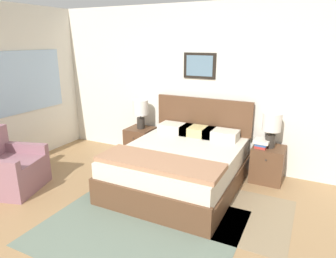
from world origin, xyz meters
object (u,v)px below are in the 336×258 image
(bed, at_px, (180,165))
(nightstand_by_door, at_px, (267,164))
(armchair, at_px, (8,170))
(table_lamp_by_door, at_px, (272,125))
(table_lamp_near_window, at_px, (141,110))
(nightstand_near_window, at_px, (141,142))

(bed, xyz_separation_m, nightstand_by_door, (1.10, 0.73, -0.05))
(armchair, height_order, table_lamp_by_door, table_lamp_by_door)
(armchair, xyz_separation_m, table_lamp_near_window, (1.02, 1.90, 0.57))
(armchair, distance_m, nightstand_near_window, 2.14)
(nightstand_by_door, bearing_deg, table_lamp_by_door, 64.48)
(nightstand_by_door, bearing_deg, armchair, -149.46)
(nightstand_by_door, bearing_deg, nightstand_near_window, 180.00)
(table_lamp_near_window, bearing_deg, armchair, -118.18)
(bed, distance_m, armchair, 2.41)
(nightstand_near_window, bearing_deg, table_lamp_by_door, 0.14)
(bed, relative_size, table_lamp_by_door, 3.80)
(armchair, bearing_deg, table_lamp_near_window, 134.68)
(nightstand_near_window, bearing_deg, table_lamp_near_window, 19.93)
(armchair, bearing_deg, table_lamp_by_door, 103.45)
(table_lamp_by_door, bearing_deg, armchair, -149.41)
(nightstand_near_window, xyz_separation_m, table_lamp_near_window, (0.02, 0.01, 0.60))
(armchair, height_order, table_lamp_near_window, table_lamp_near_window)
(armchair, distance_m, table_lamp_near_window, 2.23)
(nightstand_by_door, distance_m, table_lamp_near_window, 2.27)
(bed, relative_size, armchair, 2.06)
(bed, distance_m, nightstand_by_door, 1.32)
(nightstand_by_door, distance_m, table_lamp_by_door, 0.60)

